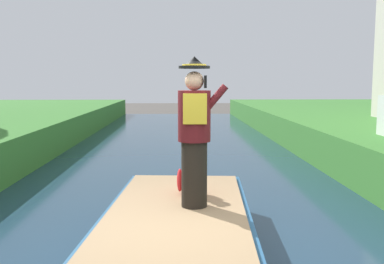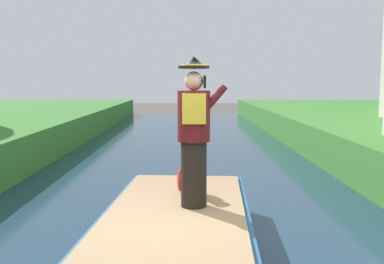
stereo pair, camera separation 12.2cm
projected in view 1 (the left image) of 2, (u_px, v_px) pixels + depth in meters
The scene contains 3 objects.
boat at pixel (177, 235), 5.27m from camera, with size 2.09×4.32×0.61m.
person_pirate at pixel (195, 133), 5.29m from camera, with size 0.61×0.42×1.85m.
parrot_plush at pixel (190, 177), 5.93m from camera, with size 0.36×0.34×0.57m.
Camera 1 is at (0.03, -4.70, 2.26)m, focal length 40.47 mm.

